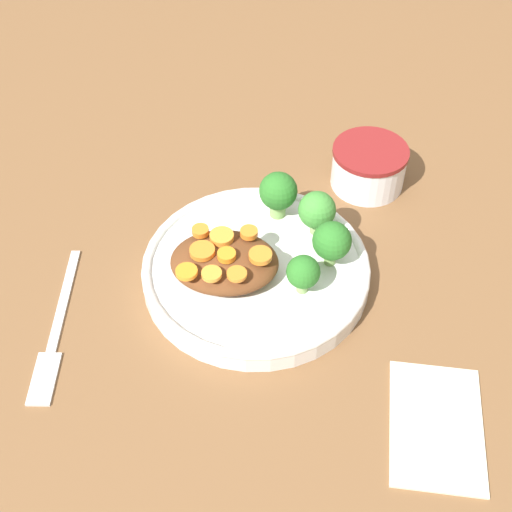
{
  "coord_description": "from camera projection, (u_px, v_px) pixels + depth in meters",
  "views": [
    {
      "loc": [
        -0.53,
        -0.04,
        0.61
      ],
      "look_at": [
        0.0,
        0.0,
        0.04
      ],
      "focal_mm": 50.0,
      "sensor_mm": 36.0,
      "label": 1
    }
  ],
  "objects": [
    {
      "name": "carrot_slice_0",
      "position": [
        202.0,
        251.0,
        0.75
      ],
      "size": [
        0.03,
        0.03,
        0.01
      ],
      "primitive_type": "cylinder",
      "color": "orange",
      "rests_on": "stew_mound"
    },
    {
      "name": "carrot_slice_3",
      "position": [
        227.0,
        255.0,
        0.75
      ],
      "size": [
        0.02,
        0.02,
        0.01
      ],
      "primitive_type": "cylinder",
      "color": "orange",
      "rests_on": "stew_mound"
    },
    {
      "name": "broccoli_floret_2",
      "position": [
        303.0,
        273.0,
        0.74
      ],
      "size": [
        0.04,
        0.04,
        0.05
      ],
      "color": "#7FA85B",
      "rests_on": "plate"
    },
    {
      "name": "carrot_slice_6",
      "position": [
        187.0,
        272.0,
        0.73
      ],
      "size": [
        0.02,
        0.02,
        0.0
      ],
      "primitive_type": "cylinder",
      "color": "orange",
      "rests_on": "stew_mound"
    },
    {
      "name": "dip_bowl",
      "position": [
        369.0,
        165.0,
        0.89
      ],
      "size": [
        0.09,
        0.09,
        0.05
      ],
      "color": "silver",
      "rests_on": "ground_plane"
    },
    {
      "name": "plate",
      "position": [
        256.0,
        270.0,
        0.79
      ],
      "size": [
        0.25,
        0.25,
        0.03
      ],
      "color": "silver",
      "rests_on": "ground_plane"
    },
    {
      "name": "napkin",
      "position": [
        436.0,
        425.0,
        0.67
      ],
      "size": [
        0.14,
        0.09,
        0.01
      ],
      "rotation": [
        0.0,
        0.0,
        -0.05
      ],
      "color": "beige",
      "rests_on": "ground_plane"
    },
    {
      "name": "ground_plane",
      "position": [
        256.0,
        278.0,
        0.8
      ],
      "size": [
        4.0,
        4.0,
        0.0
      ],
      "primitive_type": "plane",
      "color": "brown"
    },
    {
      "name": "carrot_slice_1",
      "position": [
        222.0,
        237.0,
        0.77
      ],
      "size": [
        0.03,
        0.03,
        0.01
      ],
      "primitive_type": "cylinder",
      "color": "orange",
      "rests_on": "stew_mound"
    },
    {
      "name": "broccoli_floret_1",
      "position": [
        332.0,
        241.0,
        0.77
      ],
      "size": [
        0.04,
        0.04,
        0.06
      ],
      "color": "#759E51",
      "rests_on": "plate"
    },
    {
      "name": "carrot_slice_8",
      "position": [
        212.0,
        274.0,
        0.73
      ],
      "size": [
        0.02,
        0.02,
        0.0
      ],
      "primitive_type": "cylinder",
      "color": "orange",
      "rests_on": "stew_mound"
    },
    {
      "name": "fork",
      "position": [
        54.0,
        337.0,
        0.74
      ],
      "size": [
        0.21,
        0.03,
        0.01
      ],
      "rotation": [
        0.0,
        0.0,
        9.5
      ],
      "color": "silver",
      "rests_on": "ground_plane"
    },
    {
      "name": "carrot_slice_4",
      "position": [
        249.0,
        233.0,
        0.77
      ],
      "size": [
        0.02,
        0.02,
        0.01
      ],
      "primitive_type": "cylinder",
      "color": "orange",
      "rests_on": "stew_mound"
    },
    {
      "name": "carrot_slice_2",
      "position": [
        260.0,
        255.0,
        0.75
      ],
      "size": [
        0.02,
        0.02,
        0.01
      ],
      "primitive_type": "cylinder",
      "color": "orange",
      "rests_on": "stew_mound"
    },
    {
      "name": "stew_mound",
      "position": [
        224.0,
        262.0,
        0.77
      ],
      "size": [
        0.09,
        0.12,
        0.03
      ],
      "primitive_type": "ellipsoid",
      "color": "#5B3319",
      "rests_on": "plate"
    },
    {
      "name": "broccoli_floret_3",
      "position": [
        317.0,
        211.0,
        0.8
      ],
      "size": [
        0.04,
        0.04,
        0.06
      ],
      "color": "#7FA85B",
      "rests_on": "plate"
    },
    {
      "name": "carrot_slice_7",
      "position": [
        200.0,
        231.0,
        0.77
      ],
      "size": [
        0.02,
        0.02,
        0.01
      ],
      "primitive_type": "cylinder",
      "color": "orange",
      "rests_on": "stew_mound"
    },
    {
      "name": "carrot_slice_5",
      "position": [
        237.0,
        274.0,
        0.73
      ],
      "size": [
        0.02,
        0.02,
        0.0
      ],
      "primitive_type": "cylinder",
      "color": "orange",
      "rests_on": "stew_mound"
    },
    {
      "name": "broccoli_floret_0",
      "position": [
        278.0,
        192.0,
        0.82
      ],
      "size": [
        0.04,
        0.04,
        0.06
      ],
      "color": "#759E51",
      "rests_on": "plate"
    }
  ]
}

